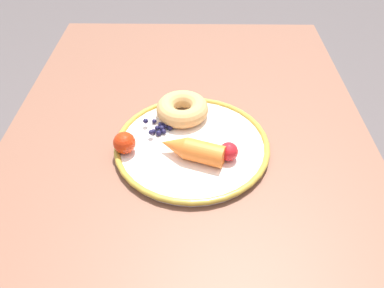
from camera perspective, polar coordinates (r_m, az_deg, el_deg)
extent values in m
cube|color=brown|center=(0.81, -0.68, 1.15)|extent=(1.04, 0.77, 0.03)
cube|color=brown|center=(1.43, 12.97, 2.12)|extent=(0.05, 0.05, 0.70)
cube|color=brown|center=(1.43, -13.19, 2.34)|extent=(0.05, 0.05, 0.70)
cylinder|color=white|center=(0.75, 0.00, -0.34)|extent=(0.30, 0.30, 0.01)
torus|color=#AC8D31|center=(0.75, 0.00, 0.00)|extent=(0.31, 0.31, 0.01)
cylinder|color=orange|center=(0.70, 1.88, -1.32)|extent=(0.06, 0.08, 0.04)
cone|color=orange|center=(0.72, -2.85, -0.16)|extent=(0.06, 0.06, 0.04)
torus|color=tan|center=(0.81, -1.47, 5.33)|extent=(0.16, 0.16, 0.04)
sphere|color=#191638|center=(0.78, -5.30, 2.43)|extent=(0.01, 0.01, 0.01)
sphere|color=#191638|center=(0.78, -3.35, 2.47)|extent=(0.01, 0.01, 0.01)
sphere|color=#191638|center=(0.78, -4.59, 2.40)|extent=(0.01, 0.01, 0.01)
sphere|color=#191638|center=(0.77, -4.31, 1.90)|extent=(0.01, 0.01, 0.01)
sphere|color=#191638|center=(0.78, -3.99, 2.67)|extent=(0.01, 0.01, 0.01)
sphere|color=#191638|center=(0.77, -5.84, 1.89)|extent=(0.01, 0.01, 0.01)
sphere|color=#191638|center=(0.80, -5.73, 3.42)|extent=(0.01, 0.01, 0.01)
sphere|color=#191638|center=(0.79, -4.24, 3.15)|extent=(0.01, 0.01, 0.01)
sphere|color=#191638|center=(0.79, -4.78, 2.79)|extent=(0.01, 0.01, 0.01)
sphere|color=#191638|center=(0.77, -5.05, 1.65)|extent=(0.01, 0.01, 0.01)
sphere|color=#191638|center=(0.76, -6.20, 1.77)|extent=(0.01, 0.01, 0.01)
sphere|color=#191638|center=(0.79, -7.06, 3.28)|extent=(0.01, 0.01, 0.01)
sphere|color=red|center=(0.73, -10.17, 0.17)|extent=(0.04, 0.04, 0.04)
sphere|color=red|center=(0.71, 5.55, -1.14)|extent=(0.04, 0.04, 0.04)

